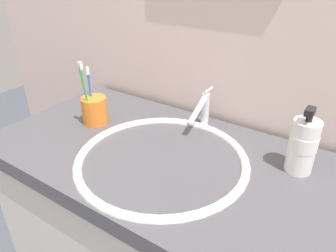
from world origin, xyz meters
TOP-DOWN VIEW (x-y plane):
  - tiled_wall_back at (0.00, 0.31)m, footprint 2.22×0.04m
  - sink_basin at (0.01, -0.03)m, footprint 0.47×0.47m
  - faucet at (0.01, 0.20)m, footprint 0.02×0.14m
  - toothbrush_cup at (-0.29, 0.03)m, footprint 0.08×0.08m
  - toothbrush_green at (-0.29, 0.00)m, footprint 0.01×0.04m
  - toothbrush_blue at (-0.31, 0.04)m, footprint 0.02×0.02m
  - soap_dispenser at (0.33, 0.13)m, footprint 0.07×0.07m

SIDE VIEW (x-z plane):
  - sink_basin at x=0.01m, z-range 0.78..0.91m
  - toothbrush_cup at x=-0.29m, z-range 0.90..0.98m
  - faucet at x=0.01m, z-range 0.90..1.02m
  - soap_dispenser at x=0.33m, z-range 0.88..1.06m
  - toothbrush_blue at x=-0.31m, z-range 0.91..1.09m
  - toothbrush_green at x=-0.29m, z-range 0.91..1.12m
  - tiled_wall_back at x=0.00m, z-range 0.00..2.40m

